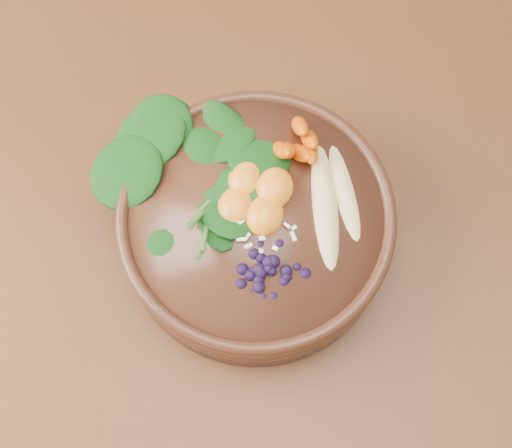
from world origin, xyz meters
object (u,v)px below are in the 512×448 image
object	(u,v)px
dining_table	(372,285)
blueberry_pile	(268,263)
carrot_cluster	(295,122)
stoneware_bowl	(256,227)
mandarin_cluster	(255,192)
banana_halves	(336,194)
kale_heap	(204,159)

from	to	relation	value
dining_table	blueberry_pile	xyz separation A→B (m)	(-0.12, -0.07, 0.20)
dining_table	carrot_cluster	xyz separation A→B (m)	(-0.14, 0.09, 0.22)
stoneware_bowl	mandarin_cluster	bearing A→B (deg)	108.17
banana_halves	dining_table	bearing A→B (deg)	-46.10
carrot_cluster	stoneware_bowl	bearing A→B (deg)	-123.69
stoneware_bowl	kale_heap	world-z (taller)	kale_heap
dining_table	banana_halves	size ratio (longest dim) A/B	9.03
dining_table	kale_heap	bearing A→B (deg)	173.00
mandarin_cluster	blueberry_pile	bearing A→B (deg)	-64.75
mandarin_cluster	blueberry_pile	xyz separation A→B (m)	(0.03, -0.07, 0.00)
banana_halves	mandarin_cluster	distance (m)	0.09
dining_table	banana_halves	world-z (taller)	banana_halves
banana_halves	mandarin_cluster	bearing A→B (deg)	170.25
stoneware_bowl	kale_heap	distance (m)	0.10
carrot_cluster	banana_halves	size ratio (longest dim) A/B	0.47
carrot_cluster	banana_halves	distance (m)	0.09
kale_heap	banana_halves	world-z (taller)	kale_heap
carrot_cluster	blueberry_pile	xyz separation A→B (m)	(0.01, -0.15, -0.02)
banana_halves	kale_heap	bearing A→B (deg)	156.45
mandarin_cluster	blueberry_pile	size ratio (longest dim) A/B	0.69
dining_table	carrot_cluster	world-z (taller)	carrot_cluster
blueberry_pile	carrot_cluster	bearing A→B (deg)	94.96
kale_heap	carrot_cluster	bearing A→B (deg)	35.02
carrot_cluster	blueberry_pile	bearing A→B (deg)	-109.55
dining_table	blueberry_pile	distance (m)	0.24
stoneware_bowl	banana_halves	world-z (taller)	banana_halves
carrot_cluster	mandarin_cluster	world-z (taller)	carrot_cluster
kale_heap	mandarin_cluster	distance (m)	0.07
mandarin_cluster	dining_table	bearing A→B (deg)	-2.75
kale_heap	banana_halves	size ratio (longest dim) A/B	1.12
kale_heap	mandarin_cluster	bearing A→B (deg)	-17.27
kale_heap	mandarin_cluster	size ratio (longest dim) A/B	2.07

